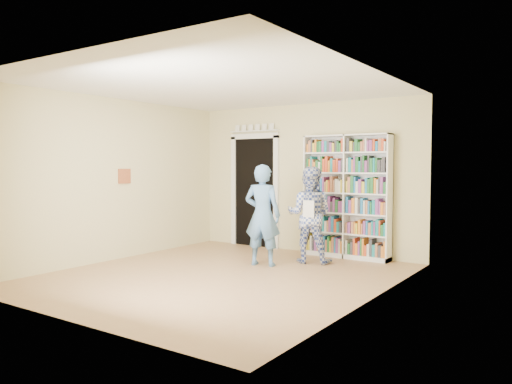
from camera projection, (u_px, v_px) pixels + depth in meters
floor at (221, 276)px, 7.14m from camera, size 5.00×5.00×0.00m
ceiling at (220, 86)px, 6.99m from camera, size 5.00×5.00×0.00m
wall_back at (305, 178)px, 9.13m from camera, size 4.50×0.00×4.50m
wall_left at (114, 179)px, 8.33m from camera, size 0.00×5.00×5.00m
wall_right at (372, 186)px, 5.80m from camera, size 0.00×5.00×5.00m
bookshelf at (347, 196)px, 8.52m from camera, size 1.53×0.29×2.10m
doorway at (255, 186)px, 9.74m from camera, size 1.10×0.08×2.43m
wall_art at (124, 176)px, 8.48m from camera, size 0.03×0.25×0.25m
man_blue at (263, 215)px, 7.86m from camera, size 0.66×0.51×1.60m
man_plaid at (310, 215)px, 8.10m from camera, size 0.89×0.78×1.56m
paper_sheet at (309, 209)px, 7.82m from camera, size 0.19×0.02×0.27m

